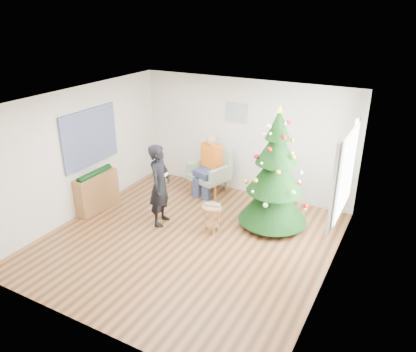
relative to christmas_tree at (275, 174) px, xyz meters
The scene contains 19 objects.
floor 2.06m from the christmas_tree, 132.01° to the right, with size 5.00×5.00×0.00m, color brown.
ceiling 2.30m from the christmas_tree, 132.01° to the right, with size 5.00×5.00×0.00m, color white.
wall_back 1.69m from the christmas_tree, 134.08° to the left, with size 5.00×5.00×0.00m, color silver.
wall_front 3.98m from the christmas_tree, 107.09° to the right, with size 5.00×5.00×0.00m, color silver.
wall_left 3.89m from the christmas_tree, 160.55° to the right, with size 5.00×5.00×0.00m, color silver.
wall_right 1.87m from the christmas_tree, 44.17° to the right, with size 5.00×5.00×0.00m, color silver.
window_panel 1.40m from the christmas_tree, 12.76° to the right, with size 0.04×1.30×1.40m, color white.
curtains 1.37m from the christmas_tree, 13.05° to the right, with size 0.05×1.75×1.50m.
christmas_tree is the anchor object (origin of this frame).
stool 1.47m from the christmas_tree, 138.86° to the right, with size 0.37×0.37×0.56m.
laptop 1.34m from the christmas_tree, 138.86° to the right, with size 0.31×0.20×0.02m, color silver.
armchair 2.07m from the christmas_tree, 156.77° to the left, with size 0.98×0.95×1.05m.
seated_person 1.98m from the christmas_tree, 158.59° to the left, with size 0.56×0.73×1.37m.
standing_man 2.21m from the christmas_tree, 154.09° to the right, with size 0.60×0.39×1.64m, color black.
game_controller 2.06m from the christmas_tree, 151.20° to the right, with size 0.04×0.13×0.04m, color white.
console 3.74m from the christmas_tree, 162.16° to the right, with size 0.30×1.00×0.80m, color brown.
garland 3.68m from the christmas_tree, 162.16° to the right, with size 0.14×0.14×0.90m, color black.
tapestry 3.79m from the christmas_tree, 164.66° to the right, with size 0.03×1.50×1.15m, color black.
framed_picture 1.95m from the christmas_tree, 139.48° to the left, with size 0.52×0.05×0.42m.
Camera 1 is at (3.39, -5.49, 4.06)m, focal length 35.00 mm.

